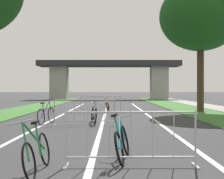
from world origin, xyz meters
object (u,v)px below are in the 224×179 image
tree_right_oak_mid (202,16)px  crowd_barrier_second (86,112)px  crowd_barrier_third (102,104)px  bicycle_silver_0 (95,115)px  bicycle_blue_4 (95,107)px  bicycle_teal_3 (123,142)px  bicycle_green_2 (38,152)px  bicycle_purple_5 (47,115)px  bicycle_orange_1 (109,106)px  crowd_barrier_nearest (132,139)px

tree_right_oak_mid → crowd_barrier_second: bearing=-133.5°
crowd_barrier_third → bicycle_silver_0: 6.07m
crowd_barrier_second → bicycle_silver_0: size_ratio=1.41×
crowd_barrier_second → crowd_barrier_third: bearing=86.4°
crowd_barrier_second → bicycle_silver_0: 0.71m
tree_right_oak_mid → crowd_barrier_third: tree_right_oak_mid is taller
bicycle_blue_4 → bicycle_teal_3: bearing=92.8°
tree_right_oak_mid → bicycle_blue_4: 8.86m
bicycle_silver_0 → bicycle_green_2: 7.73m
bicycle_teal_3 → bicycle_purple_5: size_ratio=0.97×
bicycle_silver_0 → crowd_barrier_second: bearing=50.6°
crowd_barrier_third → bicycle_teal_3: size_ratio=1.53×
crowd_barrier_second → bicycle_blue_4: 7.16m
crowd_barrier_third → bicycle_orange_1: size_ratio=1.42×
tree_right_oak_mid → bicycle_purple_5: 12.13m
bicycle_silver_0 → bicycle_blue_4: size_ratio=1.06×
bicycle_orange_1 → bicycle_green_2: (-1.03, -14.28, 0.00)m
crowd_barrier_nearest → bicycle_silver_0: 7.37m
crowd_barrier_second → crowd_barrier_third: size_ratio=1.00×
crowd_barrier_second → bicycle_orange_1: bearing=83.4°
bicycle_silver_0 → bicycle_green_2: (-0.55, -7.71, -0.01)m
crowd_barrier_nearest → bicycle_purple_5: size_ratio=1.48×
crowd_barrier_nearest → bicycle_silver_0: crowd_barrier_nearest is taller
bicycle_teal_3 → bicycle_blue_4: (-1.34, 13.33, -0.03)m
bicycle_green_2 → bicycle_blue_4: (0.18, 14.26, -0.03)m
crowd_barrier_nearest → bicycle_orange_1: size_ratio=1.41×
crowd_barrier_nearest → bicycle_teal_3: 0.55m
bicycle_teal_3 → crowd_barrier_third: bearing=102.7°
tree_right_oak_mid → bicycle_orange_1: (-5.91, 0.07, -5.71)m
crowd_barrier_third → bicycle_silver_0: crowd_barrier_third is taller
crowd_barrier_nearest → bicycle_blue_4: size_ratio=1.49×
crowd_barrier_third → bicycle_teal_3: (0.90, -12.84, -0.15)m
bicycle_blue_4 → bicycle_purple_5: (-1.63, -6.71, 0.04)m
bicycle_teal_3 → bicycle_blue_4: 13.39m
bicycle_teal_3 → tree_right_oak_mid: bearing=76.5°
tree_right_oak_mid → bicycle_silver_0: tree_right_oak_mid is taller
bicycle_silver_0 → bicycle_green_2: bicycle_green_2 is taller
bicycle_orange_1 → bicycle_green_2: bearing=-91.0°
bicycle_teal_3 → bicycle_blue_4: bicycle_teal_3 is taller
crowd_barrier_third → bicycle_teal_3: 12.87m
crowd_barrier_nearest → bicycle_teal_3: (-0.15, 0.51, -0.15)m
bicycle_green_2 → bicycle_purple_5: size_ratio=1.01×
bicycle_silver_0 → bicycle_purple_5: bicycle_purple_5 is taller
tree_right_oak_mid → bicycle_purple_5: size_ratio=4.91×
crowd_barrier_third → bicycle_green_2: crowd_barrier_third is taller
tree_right_oak_mid → bicycle_teal_3: bearing=-112.2°
bicycle_green_2 → bicycle_blue_4: bearing=-90.4°
tree_right_oak_mid → bicycle_green_2: (-6.93, -14.21, -5.71)m
crowd_barrier_nearest → bicycle_purple_5: crowd_barrier_nearest is taller
bicycle_silver_0 → bicycle_purple_5: 2.00m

